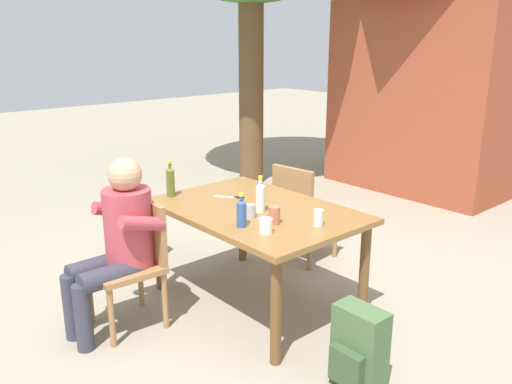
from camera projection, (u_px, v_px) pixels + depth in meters
name	position (u px, v px, depth m)	size (l,w,h in m)	color
ground_plane	(256.00, 302.00, 3.98)	(24.00, 24.00, 0.00)	gray
dining_table	(256.00, 220.00, 3.80)	(1.49, 1.00, 0.74)	olive
chair_near_left	(135.00, 257.00, 3.57)	(0.47, 0.47, 0.87)	#A37547
chair_far_left	(301.00, 208.00, 4.58)	(0.49, 0.49, 0.87)	#A37547
person_in_white_shirt	(118.00, 238.00, 3.46)	(0.47, 0.61, 1.18)	#B7424C
bottle_olive	(170.00, 181.00, 4.01)	(0.06, 0.06, 0.28)	#566623
bottle_blue	(242.00, 212.00, 3.38)	(0.06, 0.06, 0.22)	#2D56A3
bottle_clear	(260.00, 197.00, 3.66)	(0.06, 0.06, 0.26)	white
cup_terracotta	(274.00, 215.00, 3.44)	(0.08, 0.08, 0.12)	#BC6B47
cup_steel	(251.00, 211.00, 3.57)	(0.07, 0.07, 0.09)	#B2B7BC
cup_white	(266.00, 226.00, 3.28)	(0.08, 0.08, 0.10)	white
cup_glass	(318.00, 218.00, 3.41)	(0.07, 0.07, 0.11)	silver
table_knife	(231.00, 197.00, 4.01)	(0.21, 0.15, 0.01)	silver
backpack_by_near_side	(358.00, 349.00, 2.98)	(0.30, 0.22, 0.48)	#47663D
backpack_by_far_side	(141.00, 233.00, 4.75)	(0.34, 0.23, 0.46)	black
brick_kiosk	(436.00, 69.00, 6.72)	(2.52, 1.87, 2.92)	#9E472D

